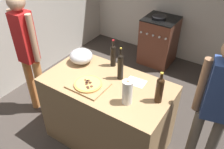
{
  "coord_description": "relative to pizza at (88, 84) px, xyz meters",
  "views": [
    {
      "loc": [
        1.21,
        -1.03,
        2.5
      ],
      "look_at": [
        0.05,
        0.75,
        0.98
      ],
      "focal_mm": 37.82,
      "sensor_mm": 36.0,
      "label": 1
    }
  ],
  "objects": [
    {
      "name": "counter",
      "position": [
        0.13,
        0.16,
        -0.49
      ],
      "size": [
        1.43,
        0.79,
        0.93
      ],
      "primitive_type": "cube",
      "color": "tan",
      "rests_on": "ground_plane"
    },
    {
      "name": "stove",
      "position": [
        -0.14,
        2.27,
        -0.51
      ],
      "size": [
        0.58,
        0.6,
        0.93
      ],
      "color": "brown",
      "rests_on": "ground_plane"
    },
    {
      "name": "person_in_red",
      "position": [
        1.21,
        0.42,
        -0.0
      ],
      "size": [
        0.4,
        0.25,
        1.65
      ],
      "color": "slate",
      "rests_on": "ground_plane"
    },
    {
      "name": "recipe_sheet",
      "position": [
        0.39,
        0.35,
        -0.03
      ],
      "size": [
        0.22,
        0.16,
        0.0
      ],
      "primitive_type": "cube",
      "rotation": [
        0.0,
        0.0,
        0.07
      ],
      "color": "white",
      "rests_on": "counter"
    },
    {
      "name": "cutting_board",
      "position": [
        -0.0,
        0.0,
        -0.02
      ],
      "size": [
        0.4,
        0.32,
        0.02
      ],
      "primitive_type": "cube",
      "color": "tan",
      "rests_on": "counter"
    },
    {
      "name": "wine_bottle_clear",
      "position": [
        0.0,
        0.49,
        0.12
      ],
      "size": [
        0.06,
        0.06,
        0.34
      ],
      "color": "black",
      "rests_on": "counter"
    },
    {
      "name": "person_in_stripes",
      "position": [
        -1.03,
        0.08,
        0.05
      ],
      "size": [
        0.37,
        0.21,
        1.74
      ],
      "color": "#D88C4C",
      "rests_on": "ground_plane"
    },
    {
      "name": "ground_plane",
      "position": [
        0.08,
        1.07,
        -0.97
      ],
      "size": [
        4.25,
        3.7,
        0.02
      ],
      "primitive_type": "cube",
      "color": "#3F3833"
    },
    {
      "name": "paper_towel_roll",
      "position": [
        0.47,
        0.01,
        0.1
      ],
      "size": [
        0.1,
        0.1,
        0.26
      ],
      "color": "white",
      "rests_on": "counter"
    },
    {
      "name": "mixing_bowl",
      "position": [
        -0.36,
        0.33,
        0.06
      ],
      "size": [
        0.28,
        0.28,
        0.17
      ],
      "color": "#B2B2B7",
      "rests_on": "counter"
    },
    {
      "name": "wine_bottle_amber",
      "position": [
        0.21,
        0.31,
        0.14
      ],
      "size": [
        0.07,
        0.07,
        0.39
      ],
      "color": "black",
      "rests_on": "counter"
    },
    {
      "name": "wine_bottle_green",
      "position": [
        0.72,
        0.19,
        0.12
      ],
      "size": [
        0.08,
        0.08,
        0.34
      ],
      "color": "#331E0F",
      "rests_on": "counter"
    },
    {
      "name": "pizza",
      "position": [
        0.0,
        0.0,
        0.0
      ],
      "size": [
        0.3,
        0.3,
        0.03
      ],
      "color": "tan",
      "rests_on": "cutting_board"
    }
  ]
}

